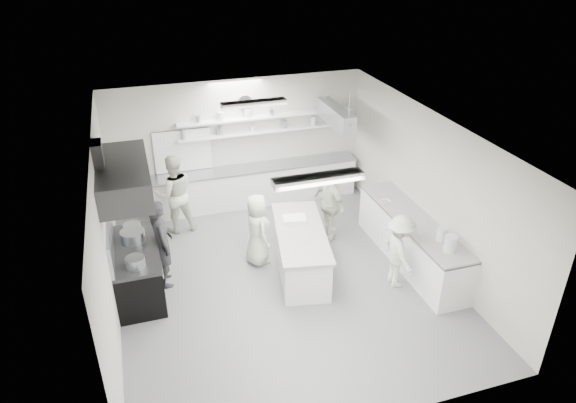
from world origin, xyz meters
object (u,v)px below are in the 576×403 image
object	(u,v)px
stove	(138,271)
cook_back	(174,194)
cook_stove	(161,243)
back_counter	(255,185)
prep_island	(300,251)
right_counter	(411,241)

from	to	relation	value
stove	cook_back	xyz separation A→B (m)	(0.93, 2.05, 0.44)
cook_stove	back_counter	bearing A→B (deg)	-48.82
stove	prep_island	xyz separation A→B (m)	(3.05, -0.21, -0.04)
back_counter	cook_stove	distance (m)	3.61
stove	right_counter	bearing A→B (deg)	-6.52
stove	cook_back	world-z (taller)	cook_back
right_counter	cook_stove	distance (m)	4.85
back_counter	prep_island	bearing A→B (deg)	-87.20
right_counter	cook_stove	bearing A→B (deg)	171.06
back_counter	cook_back	bearing A→B (deg)	-159.25
stove	prep_island	size ratio (longest dim) A/B	0.80
right_counter	cook_back	distance (m)	5.09
right_counter	cook_back	xyz separation A→B (m)	(-4.32, 2.65, 0.42)
cook_stove	cook_back	xyz separation A→B (m)	(0.46, 1.90, 0.02)
prep_island	right_counter	bearing A→B (deg)	0.99
stove	cook_stove	distance (m)	0.66
stove	cook_back	bearing A→B (deg)	65.60
right_counter	prep_island	bearing A→B (deg)	169.93
stove	cook_back	distance (m)	2.30
cook_back	back_counter	bearing A→B (deg)	-163.70
right_counter	cook_stove	world-z (taller)	cook_stove
prep_island	stove	bearing A→B (deg)	-172.86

